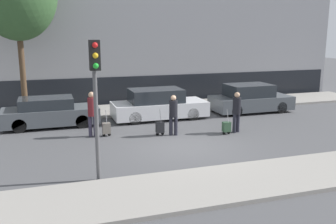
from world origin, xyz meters
name	(u,v)px	position (x,y,z in m)	size (l,w,h in m)	color
ground_plane	(184,146)	(0.00, 0.00, 0.00)	(80.00, 80.00, 0.00)	#4C4C4F
sidewalk_near	(232,183)	(0.00, -3.75, 0.06)	(28.00, 2.50, 0.12)	gray
sidewalk_far	(139,109)	(0.00, 7.00, 0.06)	(28.00, 3.00, 0.12)	gray
parked_car_0	(50,113)	(-4.67, 4.74, 0.63)	(4.20, 1.71, 1.32)	#4C5156
parked_car_1	(158,105)	(0.40, 4.68, 0.68)	(4.58, 1.84, 1.48)	silver
parked_car_2	(250,99)	(5.52, 4.74, 0.68)	(4.22, 1.90, 1.48)	#4C5156
pedestrian_left	(92,111)	(-3.05, 2.47, 1.05)	(0.34, 0.34, 1.84)	#383347
trolley_left	(106,128)	(-2.53, 2.31, 0.34)	(0.34, 0.29, 1.10)	slate
pedestrian_center	(173,113)	(0.12, 1.61, 0.95)	(0.34, 0.34, 1.67)	#23232D
trolley_center	(160,127)	(-0.41, 1.77, 0.34)	(0.34, 0.29, 1.10)	#262628
pedestrian_right	(237,110)	(2.79, 1.20, 0.98)	(0.34, 0.34, 1.72)	#23232D
trolley_right	(227,127)	(2.26, 1.04, 0.32)	(0.34, 0.29, 1.07)	#335138
traffic_light	(95,83)	(-3.48, -2.36, 2.82)	(0.28, 0.47, 3.97)	#515154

